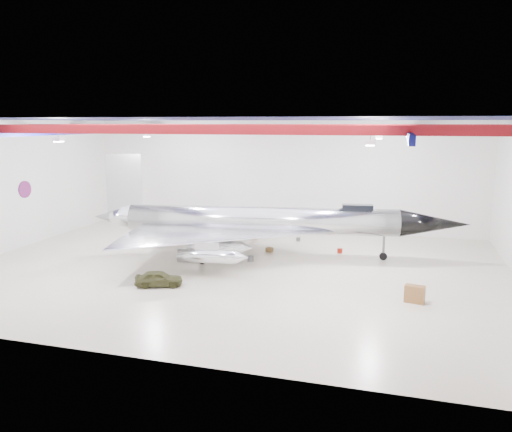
% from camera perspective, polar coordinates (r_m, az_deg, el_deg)
% --- Properties ---
extents(floor, '(40.00, 40.00, 0.00)m').
position_cam_1_polar(floor, '(37.70, -2.61, -5.99)').
color(floor, '#C1B59A').
rests_on(floor, ground).
extents(wall_back, '(40.00, 0.00, 40.00)m').
position_cam_1_polar(wall_back, '(50.84, 2.72, 4.66)').
color(wall_back, silver).
rests_on(wall_back, floor).
extents(wall_left, '(0.00, 30.00, 30.00)m').
position_cam_1_polar(wall_left, '(46.85, -26.59, 3.04)').
color(wall_left, silver).
rests_on(wall_left, floor).
extents(ceiling, '(40.00, 40.00, 0.00)m').
position_cam_1_polar(ceiling, '(36.13, -2.76, 10.97)').
color(ceiling, '#0A0F38').
rests_on(ceiling, wall_back).
extents(ceiling_structure, '(39.50, 29.50, 1.08)m').
position_cam_1_polar(ceiling_structure, '(36.13, -2.75, 9.90)').
color(ceiling_structure, maroon).
rests_on(ceiling_structure, ceiling).
extents(wall_roundel, '(0.10, 1.50, 1.50)m').
position_cam_1_polar(wall_roundel, '(48.34, -24.90, 2.77)').
color(wall_roundel, '#B21414').
rests_on(wall_roundel, wall_left).
extents(jet_aircraft, '(30.27, 19.94, 8.28)m').
position_cam_1_polar(jet_aircraft, '(40.31, 0.55, -0.91)').
color(jet_aircraft, silver).
rests_on(jet_aircraft, floor).
extents(jeep, '(3.36, 2.22, 1.06)m').
position_cam_1_polar(jeep, '(34.16, -11.05, -7.03)').
color(jeep, '#38391C').
rests_on(jeep, floor).
extents(desk, '(1.27, 0.82, 1.07)m').
position_cam_1_polar(desk, '(32.10, 17.68, -8.50)').
color(desk, brown).
rests_on(desk, floor).
extents(crate_ply, '(0.55, 0.49, 0.32)m').
position_cam_1_polar(crate_ply, '(44.51, -6.57, -3.24)').
color(crate_ply, olive).
rests_on(crate_ply, floor).
extents(toolbox_red, '(0.59, 0.51, 0.36)m').
position_cam_1_polar(toolbox_red, '(47.14, -0.20, -2.36)').
color(toolbox_red, maroon).
rests_on(toolbox_red, floor).
extents(engine_drum, '(0.56, 0.56, 0.44)m').
position_cam_1_polar(engine_drum, '(39.51, -0.62, -4.87)').
color(engine_drum, '#59595B').
rests_on(engine_drum, floor).
extents(parts_bin, '(0.64, 0.57, 0.37)m').
position_cam_1_polar(parts_bin, '(42.35, 1.55, -3.86)').
color(parts_bin, olive).
rests_on(parts_bin, floor).
extents(crate_small, '(0.42, 0.38, 0.24)m').
position_cam_1_polar(crate_small, '(48.91, -8.97, -2.09)').
color(crate_small, '#59595B').
rests_on(crate_small, floor).
extents(tool_chest, '(0.47, 0.47, 0.40)m').
position_cam_1_polar(tool_chest, '(42.49, 9.56, -3.94)').
color(tool_chest, maroon).
rests_on(tool_chest, floor).
extents(oil_barrel, '(0.63, 0.55, 0.38)m').
position_cam_1_polar(oil_barrel, '(43.21, -3.39, -3.57)').
color(oil_barrel, olive).
rests_on(oil_barrel, floor).
extents(spares_box, '(0.51, 0.51, 0.36)m').
position_cam_1_polar(spares_box, '(46.26, 4.85, -2.65)').
color(spares_box, '#59595B').
rests_on(spares_box, floor).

